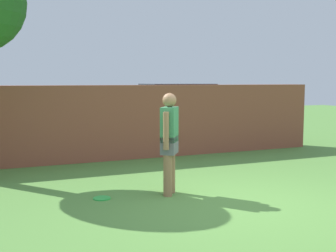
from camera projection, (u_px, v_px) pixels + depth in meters
name	position (u px, v px, depth m)	size (l,w,h in m)	color
ground_plane	(241.00, 206.00, 6.25)	(40.00, 40.00, 0.00)	#568C3D
brick_wall	(77.00, 124.00, 9.59)	(12.29, 0.50, 1.71)	brown
person	(169.00, 139.00, 6.79)	(0.39, 0.45, 1.62)	#9E704C
car	(177.00, 112.00, 13.17)	(4.23, 1.98, 1.72)	black
frisbee_green	(102.00, 198.00, 6.62)	(0.27, 0.27, 0.02)	green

